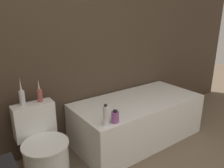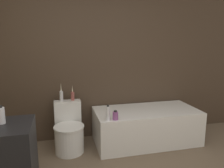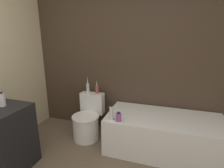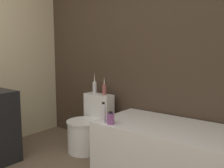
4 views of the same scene
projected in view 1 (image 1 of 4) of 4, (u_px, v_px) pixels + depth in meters
The scene contains 7 objects.
wall_back_tiled at pixel (63, 39), 2.43m from camera, with size 6.40×0.06×2.60m.
bathtub at pixel (137, 119), 2.81m from camera, with size 1.63×0.79×0.54m.
toilet at pixel (44, 151), 2.14m from camera, with size 0.44×0.59×0.71m.
vase_gold at pixel (22, 96), 2.11m from camera, with size 0.05×0.05×0.28m.
vase_silver at pixel (40, 94), 2.21m from camera, with size 0.05×0.05×0.24m.
shampoo_bottle_tall at pixel (106, 115), 2.08m from camera, with size 0.06×0.06×0.21m.
shampoo_bottle_short at pixel (115, 117), 2.14m from camera, with size 0.08×0.08×0.13m.
Camera 1 is at (-1.00, -0.12, 1.56)m, focal length 35.00 mm.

